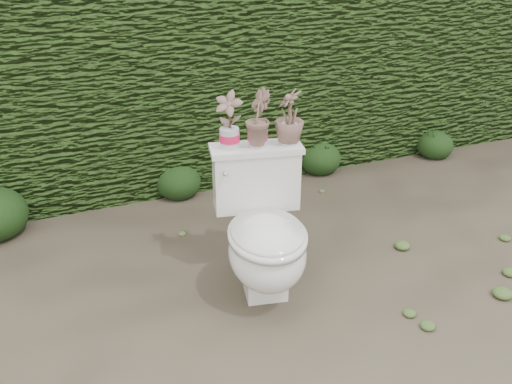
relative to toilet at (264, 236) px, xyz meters
name	(u,v)px	position (x,y,z in m)	size (l,w,h in m)	color
ground	(222,275)	(-0.18, 0.22, -0.36)	(60.00, 60.00, 0.00)	brown
hedge	(153,76)	(-0.18, 1.82, 0.44)	(8.00, 1.00, 1.60)	#395B1E
toilet	(264,236)	(0.00, 0.00, 0.00)	(0.58, 0.75, 0.78)	white
potted_plant_left	(229,122)	(-0.09, 0.26, 0.57)	(0.15, 0.10, 0.29)	#2E7324
potted_plant_center	(258,120)	(0.05, 0.23, 0.57)	(0.16, 0.13, 0.29)	#2E7324
potted_plant_right	(289,119)	(0.22, 0.20, 0.56)	(0.16, 0.16, 0.29)	#2E7324
liriope_clump_2	(178,178)	(-0.14, 1.34, -0.22)	(0.34, 0.34, 0.27)	#213D15
liriope_clump_3	(320,155)	(1.05, 1.34, -0.22)	(0.35, 0.35, 0.28)	#213D15
liriope_clump_4	(435,142)	(2.14, 1.25, -0.23)	(0.31, 0.31, 0.25)	#213D15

